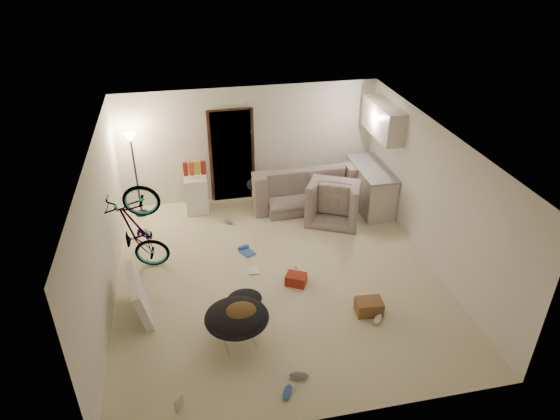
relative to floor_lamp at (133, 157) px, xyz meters
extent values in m
cube|color=beige|center=(2.40, -2.65, -1.32)|extent=(5.50, 6.00, 0.02)
cube|color=white|center=(2.40, -2.65, 1.20)|extent=(5.50, 6.00, 0.02)
cube|color=silver|center=(2.40, 0.36, -0.06)|extent=(5.50, 0.02, 2.50)
cube|color=silver|center=(2.40, -5.66, -0.06)|extent=(5.50, 0.02, 2.50)
cube|color=silver|center=(-0.36, -2.65, -0.06)|extent=(0.02, 6.00, 2.50)
cube|color=silver|center=(5.16, -2.65, -0.06)|extent=(0.02, 6.00, 2.50)
cube|color=black|center=(2.00, 0.32, -0.29)|extent=(0.85, 0.10, 2.04)
cube|color=#381D13|center=(2.00, 0.29, -0.29)|extent=(0.97, 0.04, 2.10)
cylinder|color=black|center=(0.00, 0.00, -1.29)|extent=(0.28, 0.28, 0.03)
cylinder|color=black|center=(0.00, 0.00, -0.46)|extent=(0.04, 0.04, 1.70)
cone|color=#FFE0A5|center=(0.00, 0.00, 0.41)|extent=(0.24, 0.24, 0.18)
cube|color=beige|center=(4.83, -0.65, -0.87)|extent=(0.60, 1.50, 0.88)
cube|color=gray|center=(4.83, -0.65, -0.41)|extent=(0.64, 1.54, 0.04)
cube|color=beige|center=(4.96, -0.65, 0.64)|extent=(0.38, 1.40, 0.65)
imported|color=#3A423A|center=(3.46, -0.20, -0.97)|extent=(2.31, 0.96, 0.67)
imported|color=#3A423A|center=(3.99, -0.89, -0.97)|extent=(1.34, 1.28, 0.68)
imported|color=black|center=(0.10, -2.04, -0.84)|extent=(1.87, 0.99, 1.03)
imported|color=maroon|center=(0.57, -5.20, -1.30)|extent=(0.26, 0.26, 0.02)
cube|color=white|center=(1.17, -0.10, -0.91)|extent=(0.47, 0.47, 0.79)
cube|color=maroon|center=(1.00, -0.10, -0.31)|extent=(0.10, 0.07, 0.30)
cube|color=#C64D18|center=(1.12, -0.10, -0.31)|extent=(0.11, 0.09, 0.30)
cube|color=yellow|center=(1.24, -0.10, -0.31)|extent=(0.11, 0.08, 0.30)
cube|color=maroon|center=(1.36, -0.10, -0.31)|extent=(0.11, 0.09, 0.30)
cylinder|color=silver|center=(1.50, -4.13, -1.09)|extent=(0.61, 0.61, 0.43)
ellipsoid|color=black|center=(1.50, -4.13, -0.83)|extent=(0.86, 0.86, 0.36)
torus|color=black|center=(1.50, -4.13, -0.83)|extent=(0.93, 0.93, 0.07)
ellipsoid|color=#50371B|center=(1.55, -4.16, -0.72)|extent=(0.55, 0.49, 0.22)
ellipsoid|color=black|center=(2.51, -0.20, -0.77)|extent=(0.58, 0.48, 0.28)
cube|color=silver|center=(0.10, -3.17, -0.97)|extent=(0.41, 1.05, 0.69)
cube|color=brown|center=(3.61, -3.91, -1.19)|extent=(0.44, 0.33, 0.24)
cube|color=maroon|center=(2.65, -2.97, -1.21)|extent=(0.41, 0.38, 0.20)
cylinder|color=beige|center=(2.70, -2.74, -1.23)|extent=(0.16, 0.16, 0.16)
cone|color=beige|center=(2.70, -2.74, -1.11)|extent=(0.09, 0.09, 0.07)
cube|color=beige|center=(2.50, -0.57, -1.30)|extent=(0.63, 0.66, 0.01)
cube|color=#335DB9|center=(1.97, -1.90, -1.29)|extent=(0.31, 0.35, 0.03)
cube|color=silver|center=(2.01, -2.46, -1.30)|extent=(0.22, 0.26, 0.02)
ellipsoid|color=#335DB9|center=(1.92, -1.76, -1.26)|extent=(0.26, 0.16, 0.09)
ellipsoid|color=slate|center=(1.75, -0.75, -1.26)|extent=(0.23, 0.24, 0.09)
ellipsoid|color=#335DB9|center=(2.01, -5.20, -1.26)|extent=(0.22, 0.28, 0.10)
ellipsoid|color=slate|center=(2.22, -4.97, -1.26)|extent=(0.28, 0.17, 0.10)
ellipsoid|color=white|center=(3.68, -4.13, -1.26)|extent=(0.25, 0.26, 0.09)
ellipsoid|color=black|center=(1.72, -3.30, -1.21)|extent=(0.60, 0.52, 0.18)
ellipsoid|color=black|center=(2.95, -0.10, -1.24)|extent=(0.45, 0.40, 0.13)
camera|label=1|loc=(1.01, -9.53, 4.04)|focal=32.00mm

